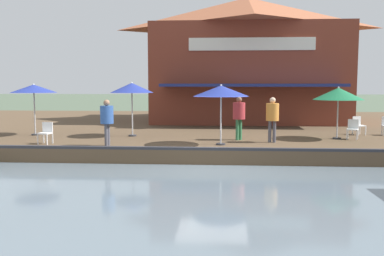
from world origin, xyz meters
name	(u,v)px	position (x,y,z in m)	size (l,w,h in m)	color
ground_plane	(212,167)	(0.00, 0.00, 0.00)	(220.00, 220.00, 0.00)	#4C5B47
quay_deck	(216,128)	(-11.00, 0.00, 0.30)	(22.00, 56.00, 0.60)	brown
quay_edge_fender	(213,149)	(-0.10, 0.00, 0.65)	(0.20, 50.40, 0.10)	#2D2D33
waterfront_restaurant	(247,58)	(-13.35, 1.95, 4.62)	(10.45, 12.20, 7.91)	brown
patio_umbrella_back_row	(34,89)	(-4.06, -8.29, 2.74)	(2.08, 2.08, 2.38)	#B7B7B7
patio_umbrella_by_entrance	(132,88)	(-3.99, -3.72, 2.79)	(1.94, 1.94, 2.45)	#B7B7B7
patio_umbrella_mid_patio_right	(338,94)	(-3.59, 5.28, 2.55)	(2.13, 2.13, 2.25)	#B7B7B7
patio_umbrella_near_quay_edge	(221,91)	(-1.46, 0.29, 2.69)	(2.15, 2.15, 2.35)	#B7B7B7
cafe_chair_far_corner_seat	(353,128)	(-3.58, 5.93, 1.08)	(0.58, 0.58, 0.85)	white
cafe_chair_beside_entrance	(358,124)	(-5.30, 6.70, 1.08)	(0.57, 0.57, 0.85)	white
cafe_chair_facing_river	(46,132)	(-1.31, -6.62, 1.08)	(0.50, 0.50, 0.85)	white
person_at_quay_edge	(239,113)	(-2.98, 1.05, 1.76)	(0.52, 0.52, 1.82)	#337547
person_near_entrance	(107,117)	(-0.90, -4.05, 1.72)	(0.50, 0.50, 1.77)	#4C4C56
person_mid_patio	(272,114)	(-2.32, 2.36, 1.76)	(0.52, 0.52, 1.83)	#4C4C56
tree_upstream_bank	(286,56)	(-17.98, 5.18, 5.06)	(5.23, 4.98, 7.08)	brown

